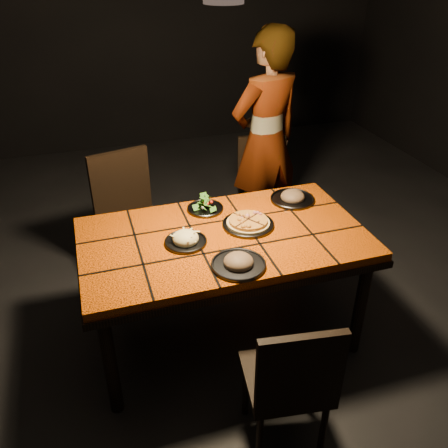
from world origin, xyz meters
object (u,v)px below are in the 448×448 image
object	(u,v)px
dining_table	(224,246)
chair_far_right	(262,183)
chair_near	(291,381)
plate_pasta	(186,240)
chair_far_left	(128,210)
plate_pizza	(248,223)
diner	(265,142)

from	to	relation	value
dining_table	chair_far_right	xyz separation A→B (m)	(0.67, 1.06, -0.18)
chair_near	plate_pasta	distance (m)	0.93
chair_far_left	plate_pizza	xyz separation A→B (m)	(0.61, -0.79, 0.23)
chair_far_left	chair_far_right	size ratio (longest dim) A/B	1.11
dining_table	plate_pizza	xyz separation A→B (m)	(0.17, 0.05, 0.10)
chair_near	chair_far_right	size ratio (longest dim) A/B	0.98
dining_table	chair_near	world-z (taller)	chair_near
diner	plate_pizza	world-z (taller)	diner
chair_far_right	chair_near	bearing A→B (deg)	-96.37
chair_far_left	chair_far_right	xyz separation A→B (m)	(1.11, 0.23, -0.05)
chair_near	plate_pasta	world-z (taller)	chair_near
plate_pasta	diner	bearing A→B (deg)	49.76
chair_near	chair_far_left	size ratio (longest dim) A/B	0.89
dining_table	chair_far_right	bearing A→B (deg)	57.89
plate_pasta	chair_near	bearing A→B (deg)	-72.06
dining_table	chair_far_right	distance (m)	1.27
dining_table	diner	size ratio (longest dim) A/B	0.95
dining_table	diner	bearing A→B (deg)	57.21
dining_table	chair_far_left	bearing A→B (deg)	117.85
chair_near	plate_pizza	xyz separation A→B (m)	(0.12, 0.91, 0.29)
plate_pasta	dining_table	bearing A→B (deg)	4.86
chair_far_left	plate_pasta	bearing A→B (deg)	-89.15
chair_far_left	diner	distance (m)	1.17
chair_far_left	plate_pasta	distance (m)	0.91
chair_near	plate_pasta	size ratio (longest dim) A/B	3.59
chair_far_right	diner	size ratio (longest dim) A/B	0.50
chair_far_left	plate_pasta	world-z (taller)	chair_far_left
chair_near	diner	world-z (taller)	diner
chair_near	chair_far_right	distance (m)	2.02
diner	dining_table	bearing A→B (deg)	40.62
chair_near	diner	distance (m)	2.02
diner	plate_pasta	world-z (taller)	diner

